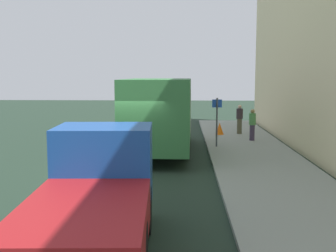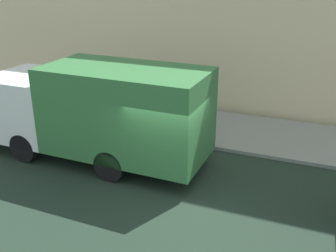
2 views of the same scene
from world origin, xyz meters
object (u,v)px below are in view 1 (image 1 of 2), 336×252
object	(u,v)px
small_flatbed_truck	(96,196)
pedestrian_walking	(252,124)
street_sign_post	(217,118)
pedestrian_standing	(240,119)
traffic_cone_orange	(220,129)
large_utility_truck	(160,113)

from	to	relation	value
small_flatbed_truck	pedestrian_walking	world-z (taller)	small_flatbed_truck
small_flatbed_truck	pedestrian_walking	xyz separation A→B (m)	(5.06, 13.07, -0.15)
street_sign_post	pedestrian_standing	bearing A→B (deg)	69.38
traffic_cone_orange	street_sign_post	size ratio (longest dim) A/B	0.29
small_flatbed_truck	pedestrian_walking	bearing A→B (deg)	66.01
large_utility_truck	pedestrian_standing	bearing A→B (deg)	53.76
small_flatbed_truck	pedestrian_standing	xyz separation A→B (m)	(4.74, 15.43, -0.14)
traffic_cone_orange	street_sign_post	distance (m)	4.03
large_utility_truck	street_sign_post	bearing A→B (deg)	25.52
small_flatbed_truck	street_sign_post	size ratio (longest dim) A/B	2.32
pedestrian_walking	pedestrian_standing	distance (m)	2.38
large_utility_truck	pedestrian_standing	world-z (taller)	large_utility_truck
pedestrian_standing	street_sign_post	distance (m)	4.52
small_flatbed_truck	street_sign_post	xyz separation A→B (m)	(3.15, 11.22, 0.35)
small_flatbed_truck	large_utility_truck	bearing A→B (deg)	83.51
large_utility_truck	small_flatbed_truck	distance (m)	10.13
large_utility_truck	small_flatbed_truck	xyz separation A→B (m)	(-0.65, -10.09, -0.64)
small_flatbed_truck	traffic_cone_orange	size ratio (longest dim) A/B	7.89
small_flatbed_truck	pedestrian_standing	distance (m)	16.14
street_sign_post	traffic_cone_orange	bearing A→B (deg)	83.20
large_utility_truck	pedestrian_walking	size ratio (longest dim) A/B	4.89
large_utility_truck	pedestrian_standing	distance (m)	6.77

